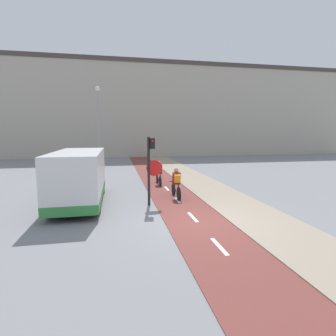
{
  "coord_description": "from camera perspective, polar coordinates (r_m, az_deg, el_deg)",
  "views": [
    {
      "loc": [
        -2.64,
        -8.29,
        3.04
      ],
      "look_at": [
        0.0,
        5.13,
        1.2
      ],
      "focal_mm": 28.0,
      "sensor_mm": 36.0,
      "label": 1
    }
  ],
  "objects": [
    {
      "name": "ground_plane",
      "position": [
        9.22,
        6.3,
        -11.66
      ],
      "size": [
        120.0,
        120.0,
        0.0
      ],
      "primitive_type": "plane",
      "color": "gray"
    },
    {
      "name": "street_lamp_far",
      "position": [
        21.2,
        -14.87,
        10.03
      ],
      "size": [
        0.36,
        0.36,
        6.52
      ],
      "color": "gray",
      "rests_on": "ground_plane"
    },
    {
      "name": "cyclist_far",
      "position": [
        15.44,
        -2.02,
        -1.23
      ],
      "size": [
        0.46,
        1.66,
        1.42
      ],
      "color": "black",
      "rests_on": "ground_plane"
    },
    {
      "name": "sidewalk_strip",
      "position": [
        10.11,
        19.02,
        -10.13
      ],
      "size": [
        2.4,
        60.0,
        0.05
      ],
      "color": "gray",
      "rests_on": "ground_plane"
    },
    {
      "name": "bike_lane",
      "position": [
        9.22,
        6.29,
        -11.58
      ],
      "size": [
        2.19,
        60.0,
        0.02
      ],
      "color": "brown",
      "rests_on": "ground_plane"
    },
    {
      "name": "van",
      "position": [
        11.87,
        -18.76,
        -2.07
      ],
      "size": [
        1.92,
        5.32,
        2.26
      ],
      "color": "silver",
      "rests_on": "ground_plane"
    },
    {
      "name": "traffic_light_pole",
      "position": [
        10.88,
        -3.76,
        1.06
      ],
      "size": [
        0.67,
        0.25,
        2.88
      ],
      "color": "black",
      "rests_on": "ground_plane"
    },
    {
      "name": "cyclist_near",
      "position": [
        12.21,
        1.83,
        -3.4
      ],
      "size": [
        0.46,
        1.71,
        1.44
      ],
      "color": "black",
      "rests_on": "ground_plane"
    },
    {
      "name": "building_row_background",
      "position": [
        35.72,
        -7.02,
        12.38
      ],
      "size": [
        60.0,
        5.2,
        11.99
      ],
      "color": "#B2A899",
      "rests_on": "ground_plane"
    }
  ]
}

